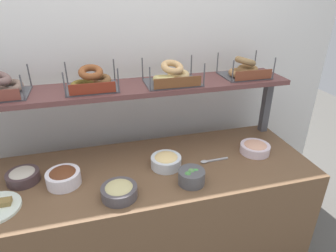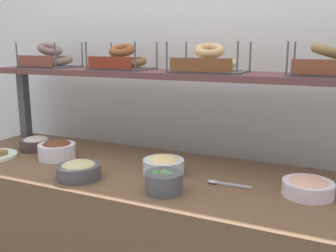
# 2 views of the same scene
# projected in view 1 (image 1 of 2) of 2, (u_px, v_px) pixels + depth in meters

# --- Properties ---
(back_wall) EXTENTS (3.22, 0.06, 2.40)m
(back_wall) POSITION_uv_depth(u_px,v_px,m) (127.00, 84.00, 2.03)
(back_wall) COLOR silver
(back_wall) RESTS_ON ground_plane
(deli_counter) EXTENTS (2.02, 0.70, 0.85)m
(deli_counter) POSITION_uv_depth(u_px,v_px,m) (146.00, 223.00, 1.90)
(deli_counter) COLOR brown
(deli_counter) RESTS_ON ground_plane
(shelf_riser_right) EXTENTS (0.05, 0.05, 0.40)m
(shelf_riser_right) POSITION_uv_depth(u_px,v_px,m) (266.00, 105.00, 2.08)
(shelf_riser_right) COLOR #4C4C51
(shelf_riser_right) RESTS_ON deli_counter
(upper_shelf) EXTENTS (1.98, 0.32, 0.03)m
(upper_shelf) POSITION_uv_depth(u_px,v_px,m) (133.00, 88.00, 1.76)
(upper_shelf) COLOR brown
(upper_shelf) RESTS_ON shelf_riser_left
(bowl_lox_spread) EXTENTS (0.19, 0.19, 0.07)m
(bowl_lox_spread) POSITION_uv_depth(u_px,v_px,m) (255.00, 147.00, 1.87)
(bowl_lox_spread) COLOR white
(bowl_lox_spread) RESTS_ON deli_counter
(bowl_hummus) EXTENTS (0.19, 0.19, 0.08)m
(bowl_hummus) POSITION_uv_depth(u_px,v_px,m) (119.00, 191.00, 1.47)
(bowl_hummus) COLOR #4F4A4E
(bowl_hummus) RESTS_ON deli_counter
(bowl_egg_salad) EXTENTS (0.18, 0.18, 0.08)m
(bowl_egg_salad) POSITION_uv_depth(u_px,v_px,m) (166.00, 161.00, 1.72)
(bowl_egg_salad) COLOR white
(bowl_egg_salad) RESTS_ON deli_counter
(bowl_tuna_salad) EXTENTS (0.18, 0.18, 0.07)m
(bowl_tuna_salad) POSITION_uv_depth(u_px,v_px,m) (23.00, 176.00, 1.59)
(bowl_tuna_salad) COLOR #453335
(bowl_tuna_salad) RESTS_ON deli_counter
(bowl_veggie_mix) EXTENTS (0.15, 0.15, 0.09)m
(bowl_veggie_mix) POSITION_uv_depth(u_px,v_px,m) (192.00, 176.00, 1.57)
(bowl_veggie_mix) COLOR #535357
(bowl_veggie_mix) RESTS_ON deli_counter
(bowl_chocolate_spread) EXTENTS (0.18, 0.18, 0.10)m
(bowl_chocolate_spread) POSITION_uv_depth(u_px,v_px,m) (63.00, 177.00, 1.56)
(bowl_chocolate_spread) COLOR white
(bowl_chocolate_spread) RESTS_ON deli_counter
(serving_spoon_near_plate) EXTENTS (0.18, 0.03, 0.01)m
(serving_spoon_near_plate) POSITION_uv_depth(u_px,v_px,m) (210.00, 161.00, 1.78)
(serving_spoon_near_plate) COLOR #B7B7BC
(serving_spoon_near_plate) RESTS_ON deli_counter
(bagel_basket_cinnamon_raisin) EXTENTS (0.30, 0.26, 0.14)m
(bagel_basket_cinnamon_raisin) POSITION_uv_depth(u_px,v_px,m) (91.00, 81.00, 1.68)
(bagel_basket_cinnamon_raisin) COLOR #4C4C51
(bagel_basket_cinnamon_raisin) RESTS_ON upper_shelf
(bagel_basket_plain) EXTENTS (0.34, 0.26, 0.14)m
(bagel_basket_plain) POSITION_uv_depth(u_px,v_px,m) (172.00, 76.00, 1.77)
(bagel_basket_plain) COLOR #4C4C51
(bagel_basket_plain) RESTS_ON upper_shelf
(bagel_basket_everything) EXTENTS (0.30, 0.26, 0.14)m
(bagel_basket_everything) POSITION_uv_depth(u_px,v_px,m) (244.00, 69.00, 1.91)
(bagel_basket_everything) COLOR #4C4C51
(bagel_basket_everything) RESTS_ON upper_shelf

